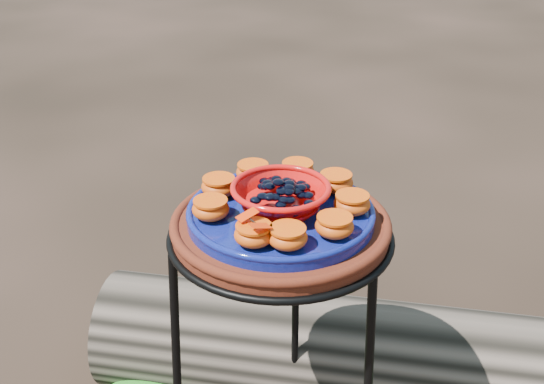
% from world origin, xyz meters
% --- Properties ---
extents(plant_stand, '(0.44, 0.44, 0.70)m').
position_xyz_m(plant_stand, '(0.00, 0.00, 0.35)').
color(plant_stand, black).
rests_on(plant_stand, ground).
extents(terracotta_saucer, '(0.38, 0.38, 0.03)m').
position_xyz_m(terracotta_saucer, '(0.00, 0.00, 0.72)').
color(terracotta_saucer, '#3A140F').
rests_on(terracotta_saucer, plant_stand).
extents(cobalt_plate, '(0.33, 0.33, 0.02)m').
position_xyz_m(cobalt_plate, '(0.00, 0.00, 0.74)').
color(cobalt_plate, '#020E39').
rests_on(cobalt_plate, terracotta_saucer).
extents(red_bowl, '(0.16, 0.16, 0.05)m').
position_xyz_m(red_bowl, '(0.00, 0.00, 0.78)').
color(red_bowl, red).
rests_on(red_bowl, cobalt_plate).
extents(glass_gems, '(0.13, 0.13, 0.02)m').
position_xyz_m(glass_gems, '(0.00, 0.00, 0.81)').
color(glass_gems, black).
rests_on(glass_gems, red_bowl).
extents(orange_half_0, '(0.06, 0.06, 0.04)m').
position_xyz_m(orange_half_0, '(-0.02, -0.12, 0.77)').
color(orange_half_0, '#B53F0D').
rests_on(orange_half_0, cobalt_plate).
extents(orange_half_1, '(0.06, 0.06, 0.04)m').
position_xyz_m(orange_half_1, '(0.03, -0.12, 0.77)').
color(orange_half_1, '#B53F0D').
rests_on(orange_half_1, cobalt_plate).
extents(orange_half_2, '(0.06, 0.06, 0.04)m').
position_xyz_m(orange_half_2, '(0.10, -0.07, 0.77)').
color(orange_half_2, '#B53F0D').
rests_on(orange_half_2, cobalt_plate).
extents(orange_half_3, '(0.06, 0.06, 0.04)m').
position_xyz_m(orange_half_3, '(0.12, 0.01, 0.77)').
color(orange_half_3, '#B53F0D').
rests_on(orange_half_3, cobalt_plate).
extents(orange_half_4, '(0.06, 0.06, 0.04)m').
position_xyz_m(orange_half_4, '(0.09, 0.09, 0.77)').
color(orange_half_4, '#B53F0D').
rests_on(orange_half_4, cobalt_plate).
extents(orange_half_5, '(0.06, 0.06, 0.04)m').
position_xyz_m(orange_half_5, '(0.01, 0.12, 0.77)').
color(orange_half_5, '#B53F0D').
rests_on(orange_half_5, cobalt_plate).
extents(orange_half_6, '(0.06, 0.06, 0.04)m').
position_xyz_m(orange_half_6, '(-0.07, 0.10, 0.77)').
color(orange_half_6, '#B53F0D').
rests_on(orange_half_6, cobalt_plate).
extents(orange_half_7, '(0.06, 0.06, 0.04)m').
position_xyz_m(orange_half_7, '(-0.12, 0.03, 0.77)').
color(orange_half_7, '#B53F0D').
rests_on(orange_half_7, cobalt_plate).
extents(orange_half_8, '(0.06, 0.06, 0.04)m').
position_xyz_m(orange_half_8, '(-0.11, -0.05, 0.77)').
color(orange_half_8, '#B53F0D').
rests_on(orange_half_8, cobalt_plate).
extents(butterfly, '(0.09, 0.08, 0.01)m').
position_xyz_m(butterfly, '(-0.02, -0.12, 0.79)').
color(butterfly, red).
rests_on(butterfly, orange_half_0).
extents(driftwood_log, '(1.64, 0.43, 0.31)m').
position_xyz_m(driftwood_log, '(0.30, 0.34, 0.15)').
color(driftwood_log, black).
rests_on(driftwood_log, ground).
extents(foliage_back, '(0.33, 0.33, 0.16)m').
position_xyz_m(foliage_back, '(-0.27, 0.62, 0.08)').
color(foliage_back, '#206D17').
rests_on(foliage_back, ground).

